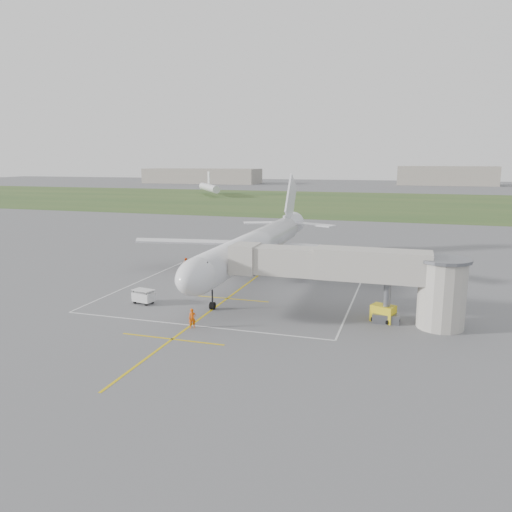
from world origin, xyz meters
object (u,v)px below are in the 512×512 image
(gpu_unit, at_px, (383,313))
(ramp_worker_nose, at_px, (192,318))
(baggage_cart, at_px, (143,296))
(ramp_worker_wing, at_px, (186,264))
(airliner, at_px, (255,246))
(jet_bridge, at_px, (364,274))

(gpu_unit, xyz_separation_m, ramp_worker_nose, (-17.21, -7.46, 0.13))
(baggage_cart, distance_m, ramp_worker_wing, 16.83)
(baggage_cart, height_order, ramp_worker_nose, ramp_worker_nose)
(gpu_unit, bearing_deg, airliner, 163.27)
(baggage_cart, bearing_deg, ramp_worker_wing, 111.11)
(gpu_unit, distance_m, ramp_worker_wing, 32.28)
(airliner, bearing_deg, gpu_unit, -38.33)
(gpu_unit, relative_size, ramp_worker_wing, 1.35)
(airliner, distance_m, gpu_unit, 22.83)
(airliner, relative_size, ramp_worker_nose, 24.47)
(airliner, xyz_separation_m, baggage_cart, (-8.18, -15.47, -3.57))
(gpu_unit, relative_size, ramp_worker_nose, 1.36)
(airliner, relative_size, jet_bridge, 2.00)
(jet_bridge, xyz_separation_m, gpu_unit, (1.97, 0.26, -3.92))
(baggage_cart, distance_m, ramp_worker_nose, 10.52)
(baggage_cart, xyz_separation_m, ramp_worker_wing, (-2.64, 16.62, 0.14))
(baggage_cart, bearing_deg, airliner, 74.23)
(baggage_cart, bearing_deg, ramp_worker_nose, -22.50)
(jet_bridge, height_order, ramp_worker_nose, jet_bridge)
(baggage_cart, bearing_deg, jet_bridge, 15.02)
(jet_bridge, height_order, baggage_cart, jet_bridge)
(airliner, bearing_deg, jet_bridge, -42.19)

